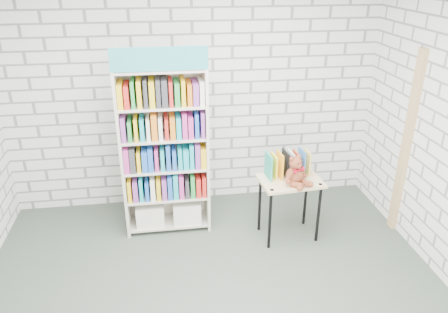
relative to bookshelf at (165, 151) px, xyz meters
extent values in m
plane|color=#3C473C|center=(0.39, -1.36, -0.98)|extent=(4.50, 4.50, 0.00)
cube|color=silver|center=(0.39, 0.64, 0.42)|extent=(4.50, 0.02, 2.80)
cube|color=beige|center=(-0.46, -0.01, -0.02)|extent=(0.03, 0.37, 1.91)
cube|color=beige|center=(0.46, -0.01, -0.02)|extent=(0.03, 0.37, 1.91)
cube|color=beige|center=(0.00, 0.17, -0.02)|extent=(0.95, 0.02, 1.91)
cube|color=teal|center=(0.00, -0.18, 1.05)|extent=(0.95, 0.02, 0.23)
cube|color=beige|center=(0.00, -0.01, -0.91)|extent=(0.89, 0.35, 0.03)
cube|color=beige|center=(0.00, -0.01, -0.55)|extent=(0.89, 0.35, 0.03)
cube|color=beige|center=(0.00, -0.01, -0.19)|extent=(0.89, 0.35, 0.03)
cube|color=beige|center=(0.00, -0.01, 0.17)|extent=(0.89, 0.35, 0.03)
cube|color=beige|center=(0.00, -0.01, 0.53)|extent=(0.89, 0.35, 0.03)
cube|color=beige|center=(0.00, -0.01, 0.91)|extent=(0.89, 0.35, 0.03)
cube|color=silver|center=(-0.21, -0.01, -0.77)|extent=(0.32, 0.31, 0.25)
cube|color=silver|center=(0.21, -0.01, -0.77)|extent=(0.32, 0.31, 0.25)
cube|color=white|center=(0.00, -0.02, -0.41)|extent=(0.89, 0.31, 0.25)
cube|color=purple|center=(0.00, -0.02, -0.05)|extent=(0.89, 0.31, 0.25)
cube|color=#333338|center=(0.00, -0.02, 0.31)|extent=(0.89, 0.31, 0.25)
cube|color=red|center=(0.00, -0.02, 0.67)|extent=(0.89, 0.31, 0.25)
cube|color=tan|center=(1.33, -0.40, -0.27)|extent=(0.70, 0.52, 0.03)
cylinder|color=black|center=(1.07, -0.60, -0.63)|extent=(0.03, 0.03, 0.69)
cylinder|color=black|center=(1.04, -0.24, -0.63)|extent=(0.03, 0.03, 0.69)
cylinder|color=black|center=(1.63, -0.55, -0.63)|extent=(0.03, 0.03, 0.69)
cylinder|color=black|center=(1.60, -0.19, -0.63)|extent=(0.03, 0.03, 0.69)
cylinder|color=black|center=(1.08, -0.59, -0.26)|extent=(0.05, 0.05, 0.01)
cylinder|color=black|center=(1.62, -0.54, -0.26)|extent=(0.05, 0.05, 0.01)
cube|color=teal|center=(1.10, -0.31, -0.12)|extent=(0.03, 0.21, 0.28)
cube|color=yellow|center=(1.16, -0.30, -0.12)|extent=(0.03, 0.21, 0.28)
cube|color=#FAAB1B|center=(1.23, -0.30, -0.12)|extent=(0.03, 0.21, 0.28)
cube|color=black|center=(1.29, -0.29, -0.12)|extent=(0.03, 0.21, 0.28)
cube|color=white|center=(1.36, -0.29, -0.12)|extent=(0.03, 0.21, 0.28)
cube|color=#B83F20|center=(1.42, -0.28, -0.12)|extent=(0.03, 0.21, 0.28)
cube|color=#397DD6|center=(1.48, -0.28, -0.12)|extent=(0.03, 0.21, 0.28)
cube|color=#ECC84E|center=(1.55, -0.27, -0.12)|extent=(0.03, 0.21, 0.28)
ellipsoid|color=brown|center=(1.35, -0.48, -0.16)|extent=(0.19, 0.16, 0.19)
sphere|color=brown|center=(1.35, -0.48, -0.02)|extent=(0.14, 0.14, 0.14)
sphere|color=brown|center=(1.30, -0.49, 0.04)|extent=(0.05, 0.05, 0.05)
sphere|color=brown|center=(1.39, -0.45, 0.04)|extent=(0.05, 0.05, 0.05)
sphere|color=brown|center=(1.38, -0.53, -0.04)|extent=(0.05, 0.05, 0.05)
sphere|color=black|center=(1.36, -0.54, 0.00)|extent=(0.02, 0.02, 0.02)
sphere|color=black|center=(1.40, -0.52, 0.00)|extent=(0.02, 0.02, 0.02)
sphere|color=black|center=(1.39, -0.55, -0.03)|extent=(0.02, 0.02, 0.02)
cylinder|color=brown|center=(1.27, -0.54, -0.14)|extent=(0.11, 0.07, 0.13)
cylinder|color=brown|center=(1.44, -0.45, -0.14)|extent=(0.09, 0.11, 0.13)
sphere|color=brown|center=(1.25, -0.56, -0.19)|extent=(0.05, 0.05, 0.05)
sphere|color=brown|center=(1.47, -0.45, -0.19)|extent=(0.05, 0.05, 0.05)
cylinder|color=brown|center=(1.34, -0.59, -0.22)|extent=(0.14, 0.14, 0.08)
cylinder|color=brown|center=(1.44, -0.54, -0.22)|extent=(0.08, 0.15, 0.08)
sphere|color=brown|center=(1.35, -0.65, -0.23)|extent=(0.07, 0.07, 0.07)
sphere|color=brown|center=(1.49, -0.58, -0.23)|extent=(0.07, 0.07, 0.07)
cone|color=#B00B21|center=(1.35, -0.54, -0.08)|extent=(0.07, 0.07, 0.05)
cone|color=#B00B21|center=(1.40, -0.51, -0.08)|extent=(0.07, 0.07, 0.05)
sphere|color=#B00B21|center=(1.38, -0.53, -0.08)|extent=(0.03, 0.03, 0.03)
cube|color=tan|center=(2.62, -0.41, 0.07)|extent=(0.05, 0.12, 2.10)
camera|label=1|loc=(-0.01, -4.45, 1.93)|focal=35.00mm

